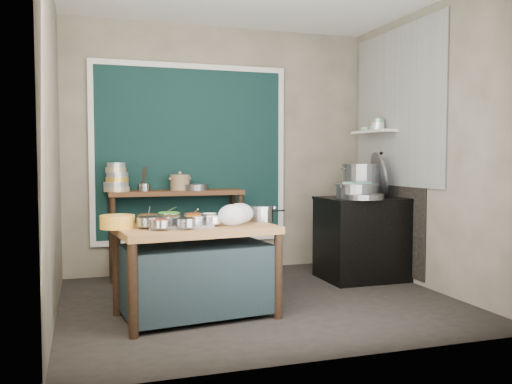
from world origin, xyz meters
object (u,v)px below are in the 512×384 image
object	(u,v)px
prep_table	(197,271)
ceramic_crock	(180,183)
saucepan	(260,213)
steamer	(357,191)
stock_pot	(362,180)
back_counter	(177,233)
utensil_cup	(144,187)
condiment_tray	(179,225)
yellow_basin	(117,222)
stove_block	(364,240)

from	to	relation	value
prep_table	ceramic_crock	distance (m)	1.71
saucepan	steamer	world-z (taller)	steamer
ceramic_crock	steamer	distance (m)	1.91
stock_pot	saucepan	bearing A→B (deg)	-149.37
back_counter	utensil_cup	bearing A→B (deg)	-177.62
condiment_tray	yellow_basin	size ratio (longest dim) A/B	1.86
stove_block	yellow_basin	distance (m)	2.77
steamer	ceramic_crock	bearing A→B (deg)	154.80
saucepan	ceramic_crock	distance (m)	1.50
back_counter	stove_block	size ratio (longest dim) A/B	1.61
stove_block	back_counter	bearing A→B (deg)	158.98
ceramic_crock	stove_block	bearing A→B (deg)	-21.32
saucepan	back_counter	bearing A→B (deg)	94.93
saucepan	utensil_cup	size ratio (longest dim) A/B	1.87
condiment_tray	ceramic_crock	world-z (taller)	ceramic_crock
back_counter	stove_block	xyz separation A→B (m)	(1.90, -0.73, -0.05)
stove_block	condiment_tray	xyz separation A→B (m)	(-2.14, -0.86, 0.34)
saucepan	utensil_cup	distance (m)	1.65
stove_block	utensil_cup	bearing A→B (deg)	162.36
prep_table	steamer	xyz separation A→B (m)	(1.86, 0.76, 0.58)
utensil_cup	stock_pot	distance (m)	2.38
prep_table	yellow_basin	xyz separation A→B (m)	(-0.62, 0.03, 0.43)
steamer	back_counter	bearing A→B (deg)	155.20
yellow_basin	stock_pot	distance (m)	2.88
prep_table	condiment_tray	world-z (taller)	condiment_tray
yellow_basin	stock_pot	xyz separation A→B (m)	(2.69, 1.00, 0.26)
back_counter	utensil_cup	world-z (taller)	utensil_cup
stock_pot	ceramic_crock	bearing A→B (deg)	164.20
prep_table	yellow_basin	world-z (taller)	yellow_basin
stove_block	condiment_tray	bearing A→B (deg)	-158.16
back_counter	condiment_tray	size ratio (longest dim) A/B	2.88
prep_table	saucepan	size ratio (longest dim) A/B	5.07
yellow_basin	utensil_cup	size ratio (longest dim) A/B	2.05
stock_pot	condiment_tray	bearing A→B (deg)	-154.86
steamer	saucepan	bearing A→B (deg)	-154.39
condiment_tray	saucepan	size ratio (longest dim) A/B	2.04
prep_table	stove_block	xyz separation A→B (m)	(2.00, 0.85, 0.05)
yellow_basin	utensil_cup	distance (m)	1.59
saucepan	ceramic_crock	world-z (taller)	ceramic_crock
condiment_tray	ceramic_crock	xyz separation A→B (m)	(0.28, 1.58, 0.26)
prep_table	stove_block	world-z (taller)	stove_block
stove_block	steamer	size ratio (longest dim) A/B	1.91
condiment_tray	stock_pot	xyz separation A→B (m)	(2.21, 1.04, 0.30)
prep_table	condiment_tray	xyz separation A→B (m)	(-0.14, -0.01, 0.39)
saucepan	condiment_tray	bearing A→B (deg)	178.27
prep_table	steamer	distance (m)	2.10
stove_block	steamer	bearing A→B (deg)	-147.97
condiment_tray	steamer	world-z (taller)	steamer
condiment_tray	steamer	xyz separation A→B (m)	(2.01, 0.77, 0.20)
condiment_tray	utensil_cup	xyz separation A→B (m)	(-0.11, 1.57, 0.23)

